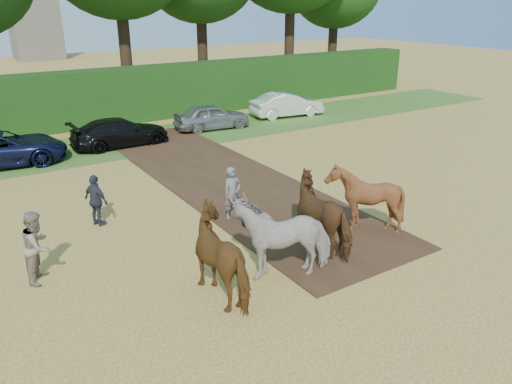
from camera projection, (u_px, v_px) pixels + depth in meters
name	position (u px, v px, depth m)	size (l,w,h in m)	color
ground	(303.00, 264.00, 13.22)	(120.00, 120.00, 0.00)	gold
earth_strip	(222.00, 178.00, 19.45)	(4.50, 17.00, 0.05)	#472D1C
grass_verge	(125.00, 143.00, 24.17)	(50.00, 5.00, 0.03)	#38601E
hedgerow	(94.00, 98.00, 27.15)	(46.00, 1.60, 3.00)	#14380F
spectator_near	(38.00, 246.00, 12.18)	(0.89, 0.69, 1.83)	tan
spectator_far	(96.00, 201.00, 15.20)	(0.95, 0.40, 1.63)	#292D37
plough_team	(303.00, 222.00, 13.23)	(6.75, 5.18, 2.05)	brown
parked_cars	(65.00, 138.00, 22.50)	(30.48, 3.63, 1.46)	silver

